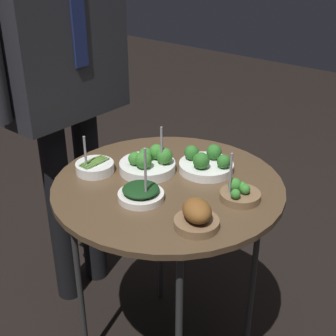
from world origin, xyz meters
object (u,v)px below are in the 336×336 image
at_px(bowl_broccoli_front_right, 149,163).
at_px(waiter_figure, 60,52).
at_px(serving_cart, 168,197).
at_px(bowl_roast_far_rim, 197,216).
at_px(bowl_broccoli_front_center, 206,163).
at_px(bowl_asparagus_mid_right, 95,167).
at_px(bowl_broccoli_near_rim, 239,193).
at_px(bowl_spinach_mid_left, 140,192).

distance_m(bowl_broccoli_front_right, waiter_figure, 0.51).
relative_size(serving_cart, waiter_figure, 0.45).
bearing_deg(bowl_roast_far_rim, bowl_broccoli_front_right, 62.62).
xyz_separation_m(bowl_broccoli_front_center, waiter_figure, (-0.08, 0.57, 0.27)).
xyz_separation_m(bowl_asparagus_mid_right, bowl_broccoli_near_rim, (0.14, -0.44, 0.00)).
relative_size(bowl_broccoli_front_right, bowl_asparagus_mid_right, 1.33).
bearing_deg(bowl_broccoli_near_rim, bowl_asparagus_mid_right, 107.98).
height_order(bowl_roast_far_rim, bowl_spinach_mid_left, bowl_spinach_mid_left).
bearing_deg(bowl_spinach_mid_left, bowl_broccoli_front_center, -10.64).
bearing_deg(bowl_broccoli_front_right, bowl_asparagus_mid_right, 130.25).
relative_size(bowl_spinach_mid_left, bowl_broccoli_near_rim, 1.18).
xyz_separation_m(bowl_broccoli_front_right, bowl_broccoli_near_rim, (0.03, -0.31, -0.01)).
bearing_deg(bowl_broccoli_front_center, bowl_broccoli_front_right, 130.30).
bearing_deg(bowl_roast_far_rim, bowl_broccoli_near_rim, -3.79).
distance_m(bowl_spinach_mid_left, waiter_figure, 0.61).
relative_size(bowl_broccoli_near_rim, waiter_figure, 0.09).
bearing_deg(bowl_spinach_mid_left, bowl_broccoli_near_rim, -51.78).
bearing_deg(bowl_broccoli_near_rim, bowl_roast_far_rim, 176.21).
bearing_deg(bowl_broccoli_front_right, bowl_broccoli_near_rim, -83.90).
distance_m(bowl_asparagus_mid_right, bowl_broccoli_front_center, 0.35).
bearing_deg(serving_cart, bowl_asparagus_mid_right, 111.94).
relative_size(bowl_broccoli_front_right, waiter_figure, 0.11).
xyz_separation_m(serving_cart, bowl_spinach_mid_left, (-0.12, 0.00, 0.07)).
xyz_separation_m(bowl_roast_far_rim, bowl_broccoli_near_rim, (0.19, -0.01, -0.01)).
xyz_separation_m(serving_cart, bowl_roast_far_rim, (-0.13, -0.20, 0.08)).
distance_m(bowl_roast_far_rim, bowl_broccoli_near_rim, 0.19).
distance_m(bowl_asparagus_mid_right, bowl_broccoli_near_rim, 0.46).
relative_size(serving_cart, bowl_roast_far_rim, 5.94).
bearing_deg(bowl_broccoli_front_center, serving_cart, 162.17).
bearing_deg(bowl_roast_far_rim, bowl_broccoli_front_center, 30.55).
relative_size(serving_cart, bowl_spinach_mid_left, 4.18).
bearing_deg(bowl_roast_far_rim, waiter_figure, 75.25).
bearing_deg(bowl_broccoli_front_right, bowl_roast_far_rim, -117.38).
distance_m(bowl_roast_far_rim, bowl_spinach_mid_left, 0.21).
bearing_deg(bowl_asparagus_mid_right, serving_cart, -68.06).
bearing_deg(waiter_figure, bowl_roast_far_rim, -104.75).
bearing_deg(bowl_asparagus_mid_right, waiter_figure, 64.09).
bearing_deg(bowl_spinach_mid_left, bowl_broccoli_front_right, 32.43).
relative_size(serving_cart, bowl_asparagus_mid_right, 5.41).
xyz_separation_m(bowl_broccoli_front_right, bowl_asparagus_mid_right, (-0.11, 0.13, -0.01)).
relative_size(bowl_asparagus_mid_right, bowl_broccoli_front_center, 0.77).
bearing_deg(serving_cart, waiter_figure, 83.75).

